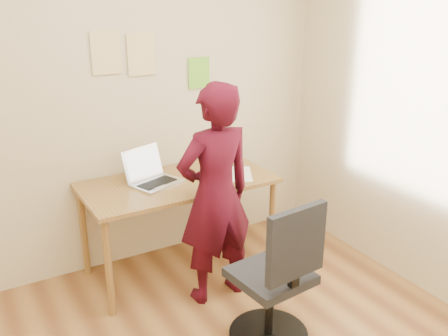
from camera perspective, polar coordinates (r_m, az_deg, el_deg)
room at (r=2.18m, az=1.51°, el=0.28°), size 3.58×3.58×2.78m
desk at (r=3.72m, az=-5.26°, el=-2.71°), size 1.40×0.70×0.74m
laptop at (r=3.66m, az=-8.25°, el=-0.90°), size 0.42×0.40×0.25m
paper_sheet at (r=3.80m, az=1.40°, el=-0.68°), size 0.36×0.40×0.00m
phone at (r=3.62m, az=-1.52°, el=-1.69°), size 0.12×0.14×0.01m
wall_note_left at (r=3.67m, az=-13.34°, el=12.69°), size 0.21×0.00×0.30m
wall_note_mid at (r=3.75m, az=-9.44°, el=12.66°), size 0.21×0.00×0.30m
wall_note_right at (r=3.97m, az=-2.87°, el=10.79°), size 0.18×0.00×0.24m
office_chair at (r=3.07m, az=6.10°, el=-13.14°), size 0.50×0.50×0.96m
person at (r=3.34m, az=-1.00°, el=-3.18°), size 0.58×0.39×1.54m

